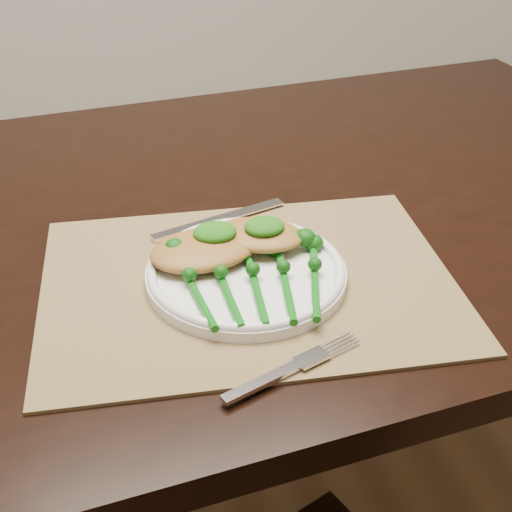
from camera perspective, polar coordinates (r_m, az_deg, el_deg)
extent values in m
plane|color=#56371D|center=(1.61, -3.74, -17.73)|extent=(4.00, 4.00, 0.00)
cube|color=black|center=(1.03, -3.53, 2.71)|extent=(1.68, 1.06, 0.04)
cube|color=olive|center=(0.86, -0.62, -2.10)|extent=(0.52, 0.39, 0.00)
cylinder|color=white|center=(0.86, -0.79, -1.51)|extent=(0.24, 0.24, 0.01)
torus|color=white|center=(0.85, -0.80, -1.04)|extent=(0.24, 0.24, 0.01)
cube|color=silver|center=(0.95, -6.12, 2.00)|extent=(0.08, 0.04, 0.01)
cube|color=silver|center=(0.99, -0.99, 3.55)|extent=(0.12, 0.05, 0.00)
cube|color=silver|center=(0.71, 0.53, -10.03)|extent=(0.09, 0.04, 0.01)
ellipsoid|color=#A16E2E|center=(0.87, -4.14, 0.56)|extent=(0.15, 0.12, 0.03)
ellipsoid|color=#A16E2E|center=(0.89, 0.16, 1.72)|extent=(0.14, 0.12, 0.02)
ellipsoid|color=#134C0A|center=(0.87, -3.32, 1.90)|extent=(0.05, 0.05, 0.02)
ellipsoid|color=#134C0A|center=(0.88, 0.67, 2.37)|extent=(0.05, 0.04, 0.02)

